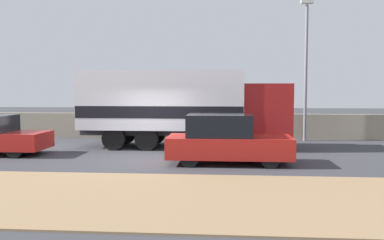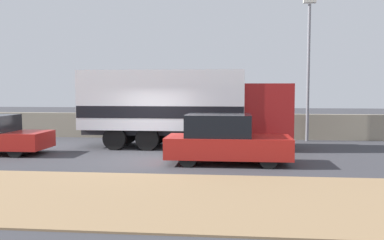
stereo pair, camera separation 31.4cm
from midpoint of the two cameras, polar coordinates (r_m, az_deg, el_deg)
The scene contains 6 objects.
ground_plane at distance 14.90m, azimuth -6.69°, elevation -5.23°, with size 80.00×80.00×0.00m, color #38383D.
dirt_shoulder_foreground at distance 10.04m, azimuth -12.56°, elevation -9.81°, with size 60.00×4.90×0.04m.
stone_wall_backdrop at distance 21.06m, azimuth -3.27°, elevation -0.77°, with size 60.00×0.35×1.22m.
street_lamp at distance 20.54m, azimuth 14.54°, elevation 7.89°, with size 0.56×0.28×6.52m.
box_truck at distance 17.59m, azimuth -2.20°, elevation 2.02°, with size 8.48×2.45×3.17m.
car_hatchback at distance 13.90m, azimuth 3.94°, elevation -2.68°, with size 4.00×1.74×1.61m.
Camera 1 is at (2.78, -14.42, 2.43)m, focal length 40.00 mm.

